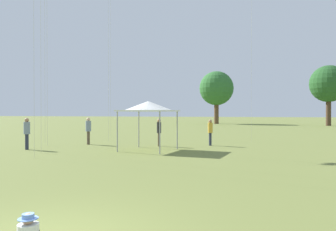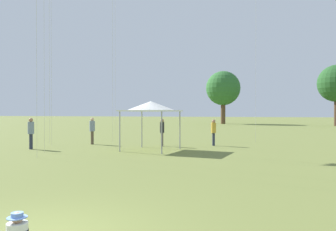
# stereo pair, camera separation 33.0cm
# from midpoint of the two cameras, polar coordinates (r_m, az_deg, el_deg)

# --- Properties ---
(person_standing_0) EXTENTS (0.45, 0.45, 1.83)m
(person_standing_0) POSITION_cam_midpoint_polar(r_m,az_deg,el_deg) (22.91, -14.10, -2.19)
(person_standing_0) COLOR brown
(person_standing_0) RESTS_ON ground
(person_standing_1) EXTENTS (0.33, 0.33, 1.72)m
(person_standing_1) POSITION_cam_midpoint_polar(r_m,az_deg,el_deg) (21.66, 6.94, -2.49)
(person_standing_1) COLOR #282D42
(person_standing_1) RESTS_ON ground
(person_standing_2) EXTENTS (0.49, 0.49, 1.86)m
(person_standing_2) POSITION_cam_midpoint_polar(r_m,az_deg,el_deg) (20.98, -23.79, -2.43)
(person_standing_2) COLOR #282D42
(person_standing_2) RESTS_ON ground
(person_standing_4) EXTENTS (0.33, 0.33, 1.77)m
(person_standing_4) POSITION_cam_midpoint_polar(r_m,az_deg,el_deg) (21.10, -2.03, -2.43)
(person_standing_4) COLOR brown
(person_standing_4) RESTS_ON ground
(canopy_tent) EXTENTS (3.18, 3.18, 2.84)m
(canopy_tent) POSITION_cam_midpoint_polar(r_m,az_deg,el_deg) (18.87, -3.94, 1.55)
(canopy_tent) COLOR white
(canopy_tent) RESTS_ON ground
(distant_tree_0) EXTENTS (5.93, 5.93, 9.77)m
(distant_tree_0) POSITION_cam_midpoint_polar(r_m,az_deg,el_deg) (58.88, 26.04, 4.94)
(distant_tree_0) COLOR #473323
(distant_tree_0) RESTS_ON ground
(distant_tree_1) EXTENTS (6.44, 6.44, 9.95)m
(distant_tree_1) POSITION_cam_midpoint_polar(r_m,az_deg,el_deg) (62.72, 8.29, 4.67)
(distant_tree_1) COLOR brown
(distant_tree_1) RESTS_ON ground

